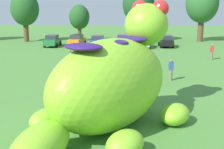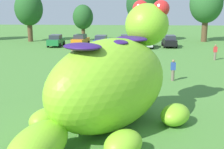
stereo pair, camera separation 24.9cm
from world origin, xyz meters
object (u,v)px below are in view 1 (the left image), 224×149
at_px(car_yellow, 123,41).
at_px(car_black, 166,41).
at_px(spectator_wandering, 115,70).
at_px(car_orange, 77,40).
at_px(spectator_near_inflatable, 119,44).
at_px(car_blue, 98,41).
at_px(car_silver, 144,42).
at_px(spectator_mid_field, 171,70).
at_px(spectator_by_cars, 70,58).
at_px(spectator_far_side, 212,52).
at_px(car_green, 52,41).
at_px(giant_inflatable_creature, 111,83).

xyz_separation_m(car_yellow, car_black, (6.22, -0.18, 0.00)).
height_order(car_black, spectator_wandering, car_black).
bearing_deg(car_orange, spectator_near_inflatable, -30.95).
bearing_deg(car_blue, spectator_wandering, -80.76).
relative_size(car_silver, spectator_wandering, 2.45).
height_order(car_yellow, spectator_mid_field, car_yellow).
height_order(spectator_by_cars, spectator_far_side, same).
xyz_separation_m(spectator_near_inflatable, spectator_by_cars, (-4.39, -11.86, 0.00)).
bearing_deg(car_silver, car_green, 177.50).
relative_size(car_silver, spectator_by_cars, 2.45).
xyz_separation_m(car_orange, spectator_near_inflatable, (6.26, -3.76, -0.01)).
height_order(spectator_wandering, spectator_far_side, same).
distance_m(giant_inflatable_creature, spectator_by_cars, 15.79).
xyz_separation_m(car_blue, spectator_by_cars, (-1.34, -14.52, -0.01)).
height_order(car_green, spectator_wandering, car_green).
bearing_deg(spectator_far_side, car_blue, 144.01).
relative_size(giant_inflatable_creature, car_silver, 2.85).
relative_size(car_orange, car_black, 1.04).
distance_m(giant_inflatable_creature, car_silver, 29.48).
distance_m(car_orange, spectator_near_inflatable, 7.30).
distance_m(spectator_wandering, spectator_far_side, 14.36).
xyz_separation_m(car_orange, spectator_far_side, (16.77, -10.94, -0.01)).
relative_size(spectator_near_inflatable, spectator_mid_field, 1.00).
bearing_deg(spectator_far_side, giant_inflatable_creature, -117.20).
bearing_deg(spectator_by_cars, spectator_wandering, -49.28).
relative_size(car_orange, spectator_mid_field, 2.51).
xyz_separation_m(car_blue, spectator_far_side, (13.56, -9.84, -0.01)).
xyz_separation_m(giant_inflatable_creature, spectator_wandering, (-0.23, 9.69, -1.41)).
distance_m(spectator_near_inflatable, spectator_far_side, 12.73).
relative_size(giant_inflatable_creature, car_orange, 2.78).
bearing_deg(car_green, spectator_wandering, -63.76).
bearing_deg(spectator_far_side, spectator_near_inflatable, 145.62).
xyz_separation_m(car_yellow, spectator_mid_field, (4.13, -20.67, -0.01)).
height_order(giant_inflatable_creature, car_blue, giant_inflatable_creature).
relative_size(car_black, spectator_far_side, 2.42).
xyz_separation_m(giant_inflatable_creature, car_silver, (3.08, 29.29, -1.40)).
xyz_separation_m(giant_inflatable_creature, spectator_by_cars, (-4.79, 14.98, -1.41)).
xyz_separation_m(car_silver, car_black, (3.28, 1.00, 0.00)).
distance_m(giant_inflatable_creature, car_black, 30.98).
height_order(car_green, car_silver, same).
distance_m(car_green, car_blue, 6.73).
height_order(car_blue, car_yellow, same).
height_order(car_green, spectator_by_cars, car_green).
bearing_deg(car_blue, giant_inflatable_creature, -83.32).
relative_size(car_black, spectator_by_cars, 2.42).
relative_size(spectator_near_inflatable, spectator_far_side, 1.00).
bearing_deg(spectator_mid_field, spectator_far_side, 59.36).
distance_m(car_green, car_black, 16.54).
bearing_deg(spectator_mid_field, car_orange, 117.72).
xyz_separation_m(car_orange, spectator_by_cars, (1.88, -15.62, -0.01)).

